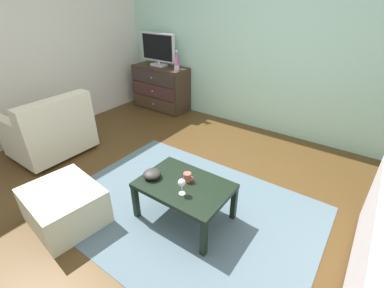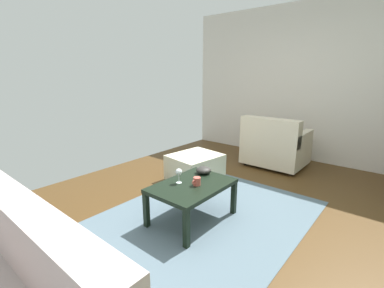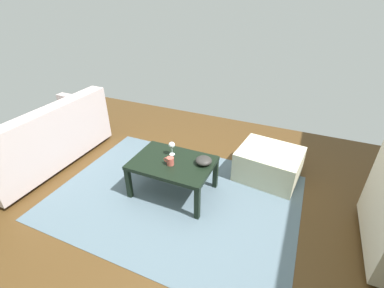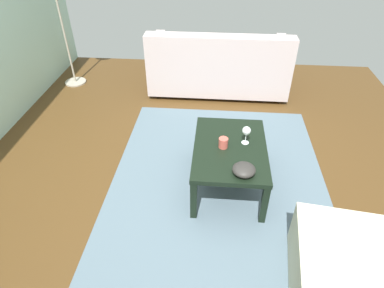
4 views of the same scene
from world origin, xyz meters
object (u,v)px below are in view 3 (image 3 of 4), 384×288
(couch_large, at_px, (42,141))
(coffee_table, at_px, (173,165))
(wine_glass, at_px, (172,145))
(mug, at_px, (170,161))
(ottoman, at_px, (269,164))
(bowl_decorative, at_px, (204,161))

(couch_large, bearing_deg, coffee_table, -175.87)
(coffee_table, bearing_deg, wine_glass, -61.58)
(mug, height_order, ottoman, mug)
(wine_glass, xyz_separation_m, couch_large, (1.74, 0.25, -0.20))
(bowl_decorative, bearing_deg, coffee_table, 16.36)
(wine_glass, bearing_deg, coffee_table, 118.42)
(wine_glass, xyz_separation_m, mug, (-0.07, 0.18, -0.07))
(wine_glass, relative_size, ottoman, 0.22)
(mug, relative_size, couch_large, 0.07)
(mug, distance_m, couch_large, 1.81)
(wine_glass, bearing_deg, ottoman, -149.31)
(coffee_table, relative_size, mug, 7.53)
(couch_large, bearing_deg, wine_glass, -171.72)
(coffee_table, distance_m, ottoman, 1.17)
(mug, relative_size, bowl_decorative, 0.66)
(ottoman, bearing_deg, coffee_table, 37.61)
(wine_glass, relative_size, mug, 1.38)
(ottoman, bearing_deg, wine_glass, 30.69)
(couch_large, relative_size, ottoman, 2.46)
(couch_large, xyz_separation_m, ottoman, (-2.72, -0.84, -0.14))
(bowl_decorative, xyz_separation_m, ottoman, (-0.60, -0.61, -0.26))
(bowl_decorative, height_order, ottoman, bowl_decorative)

